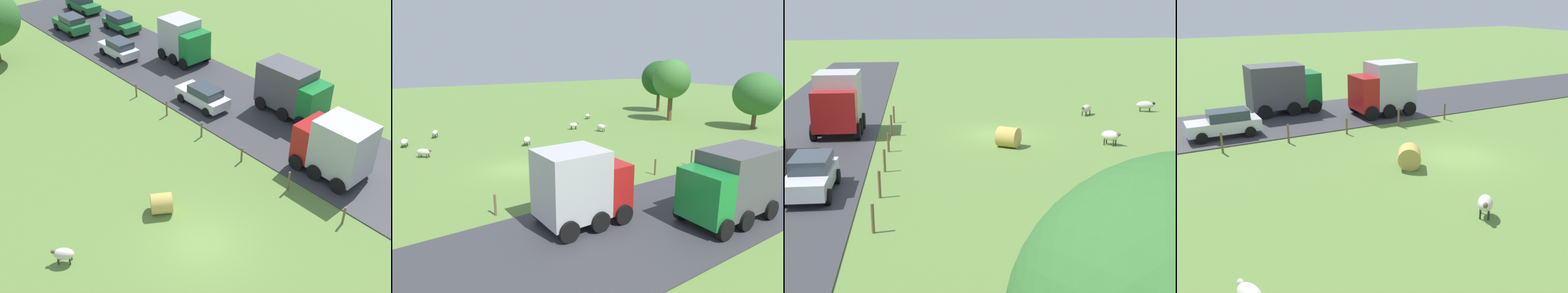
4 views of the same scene
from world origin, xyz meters
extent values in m
plane|color=olive|center=(0.00, 0.00, 0.00)|extent=(160.00, 160.00, 0.00)
cube|color=#38383D|center=(11.23, 0.00, 0.03)|extent=(8.00, 80.00, 0.06)
ellipsoid|color=beige|center=(-6.72, -5.00, 0.48)|extent=(1.14, 1.21, 0.49)
ellipsoid|color=brown|center=(-6.35, -4.58, 0.59)|extent=(0.31, 0.31, 0.20)
cylinder|color=#2D2823|center=(-6.61, -4.66, 0.15)|extent=(0.07, 0.07, 0.30)
cylinder|color=#2D2823|center=(-6.40, -4.84, 0.15)|extent=(0.07, 0.07, 0.30)
cylinder|color=#2D2823|center=(-7.03, -5.15, 0.15)|extent=(0.07, 0.07, 0.30)
cylinder|color=#2D2823|center=(-6.82, -5.33, 0.15)|extent=(0.07, 0.07, 0.30)
ellipsoid|color=beige|center=(-11.24, -5.81, 0.49)|extent=(1.31, 0.89, 0.55)
ellipsoid|color=black|center=(-11.78, -5.63, 0.61)|extent=(0.30, 0.25, 0.20)
cylinder|color=#2D2823|center=(-11.60, -5.85, 0.14)|extent=(0.07, 0.07, 0.28)
cylinder|color=#2D2823|center=(-11.50, -5.56, 0.14)|extent=(0.07, 0.07, 0.28)
cylinder|color=#2D2823|center=(-10.97, -6.05, 0.14)|extent=(0.07, 0.07, 0.28)
cylinder|color=#2D2823|center=(-10.88, -5.76, 0.14)|extent=(0.07, 0.07, 0.28)
ellipsoid|color=beige|center=(-14.20, 15.59, 0.47)|extent=(0.78, 1.01, 0.44)
ellipsoid|color=black|center=(-14.39, 15.98, 0.57)|extent=(0.27, 0.31, 0.20)
cylinder|color=#2D2823|center=(-14.42, 15.77, 0.15)|extent=(0.07, 0.07, 0.30)
cylinder|color=#2D2823|center=(-14.20, 15.87, 0.15)|extent=(0.07, 0.07, 0.30)
cylinder|color=#2D2823|center=(-14.21, 15.32, 0.15)|extent=(0.07, 0.07, 0.30)
cylinder|color=#2D2823|center=(-13.99, 15.42, 0.15)|extent=(0.07, 0.07, 0.30)
ellipsoid|color=beige|center=(-13.62, -2.86, 0.53)|extent=(1.18, 0.89, 0.46)
ellipsoid|color=silver|center=(-13.15, -3.08, 0.63)|extent=(0.31, 0.27, 0.20)
cylinder|color=#2D2823|center=(-13.29, -2.87, 0.18)|extent=(0.07, 0.07, 0.36)
cylinder|color=#2D2823|center=(-13.40, -3.10, 0.18)|extent=(0.07, 0.07, 0.36)
cylinder|color=#2D2823|center=(-13.83, -2.61, 0.18)|extent=(0.07, 0.07, 0.36)
cylinder|color=#2D2823|center=(-13.94, -2.84, 0.18)|extent=(0.07, 0.07, 0.36)
ellipsoid|color=silver|center=(-9.51, 10.53, 0.52)|extent=(0.69, 1.02, 0.47)
ellipsoid|color=brown|center=(-9.40, 10.96, 0.63)|extent=(0.24, 0.30, 0.20)
cylinder|color=#2D2823|center=(-9.57, 10.81, 0.17)|extent=(0.07, 0.07, 0.35)
cylinder|color=#2D2823|center=(-9.32, 10.75, 0.17)|extent=(0.07, 0.07, 0.35)
cylinder|color=#2D2823|center=(-9.70, 10.31, 0.17)|extent=(0.07, 0.07, 0.35)
cylinder|color=#2D2823|center=(-9.45, 10.25, 0.17)|extent=(0.07, 0.07, 0.35)
ellipsoid|color=silver|center=(-6.96, 12.42, 0.51)|extent=(1.21, 0.80, 0.54)
ellipsoid|color=silver|center=(-6.45, 12.55, 0.63)|extent=(0.30, 0.24, 0.20)
cylinder|color=#2D2823|center=(-6.70, 12.64, 0.15)|extent=(0.07, 0.07, 0.31)
cylinder|color=#2D2823|center=(-6.63, 12.35, 0.15)|extent=(0.07, 0.07, 0.31)
cylinder|color=#2D2823|center=(-7.29, 12.49, 0.15)|extent=(0.07, 0.07, 0.31)
cylinder|color=#2D2823|center=(-7.22, 12.20, 0.15)|extent=(0.07, 0.07, 0.31)
ellipsoid|color=silver|center=(-5.69, 3.30, 0.55)|extent=(1.10, 1.07, 0.55)
ellipsoid|color=brown|center=(-6.04, 3.62, 0.68)|extent=(0.31, 0.31, 0.20)
cylinder|color=#2D2823|center=(-5.99, 3.37, 0.17)|extent=(0.07, 0.07, 0.35)
cylinder|color=#2D2823|center=(-5.79, 3.60, 0.17)|extent=(0.07, 0.07, 0.35)
cylinder|color=#2D2823|center=(-5.59, 3.01, 0.17)|extent=(0.07, 0.07, 0.35)
cylinder|color=#2D2823|center=(-5.39, 3.23, 0.17)|extent=(0.07, 0.07, 0.35)
cylinder|color=tan|center=(-0.04, 3.09, 0.55)|extent=(1.54, 1.53, 1.11)
cylinder|color=brown|center=(1.22, 27.25, 1.05)|extent=(0.46, 0.46, 2.11)
ellipsoid|color=#336B2D|center=(1.22, 27.25, 3.84)|extent=(4.99, 4.99, 4.63)
cylinder|color=brown|center=(-7.65, 23.50, 1.69)|extent=(0.56, 0.56, 3.39)
ellipsoid|color=#3D7533|center=(-7.65, 23.50, 5.16)|extent=(4.59, 4.59, 4.73)
cylinder|color=brown|center=(-14.00, 27.85, 1.49)|extent=(0.44, 0.44, 2.97)
ellipsoid|color=#1E4C1E|center=(-14.00, 27.85, 4.80)|extent=(5.00, 5.00, 4.87)
cylinder|color=brown|center=(6.40, -3.83, 0.55)|extent=(0.12, 0.12, 1.11)
cylinder|color=brown|center=(6.40, -0.19, 0.63)|extent=(0.12, 0.12, 1.27)
cylinder|color=brown|center=(6.40, 3.46, 0.51)|extent=(0.12, 0.12, 1.01)
cylinder|color=brown|center=(6.40, 7.10, 0.55)|extent=(0.12, 0.12, 1.10)
cylinder|color=brown|center=(6.40, 10.75, 0.58)|extent=(0.12, 0.12, 1.16)
cylinder|color=brown|center=(6.40, 14.39, 0.54)|extent=(0.12, 0.12, 1.08)
cube|color=#197F33|center=(13.11, 3.39, 1.69)|extent=(2.33, 1.20, 2.30)
cube|color=#4C4C51|center=(13.11, 5.84, 2.01)|extent=(2.33, 3.70, 2.93)
cylinder|color=black|center=(14.27, 3.39, 0.54)|extent=(0.30, 0.96, 0.96)
cylinder|color=black|center=(11.94, 3.39, 0.54)|extent=(0.30, 0.96, 0.96)
cylinder|color=black|center=(14.27, 4.91, 0.54)|extent=(0.30, 0.96, 0.96)
cylinder|color=black|center=(11.94, 4.91, 0.54)|extent=(0.30, 0.96, 0.96)
cylinder|color=black|center=(14.27, 6.95, 0.54)|extent=(0.30, 0.96, 0.96)
cylinder|color=black|center=(11.94, 6.95, 0.54)|extent=(0.30, 0.96, 0.96)
cube|color=#B21919|center=(9.48, 0.76, 1.69)|extent=(2.46, 1.20, 2.30)
cube|color=#B2B2B7|center=(9.48, -1.31, 2.11)|extent=(2.46, 2.93, 3.13)
cylinder|color=black|center=(8.25, 0.76, 0.54)|extent=(0.30, 0.96, 0.96)
cylinder|color=black|center=(10.71, 0.76, 0.54)|extent=(0.30, 0.96, 0.96)
cylinder|color=black|center=(8.25, -0.57, 0.54)|extent=(0.30, 0.96, 0.96)
cylinder|color=black|center=(10.71, -0.57, 0.54)|extent=(0.30, 0.96, 0.96)
cylinder|color=black|center=(8.25, -2.19, 0.54)|extent=(0.30, 0.96, 0.96)
cylinder|color=black|center=(10.71, -2.19, 0.54)|extent=(0.30, 0.96, 0.96)
cube|color=silver|center=(9.20, 10.14, 0.72)|extent=(1.71, 4.16, 0.68)
cube|color=#333D47|center=(9.20, 9.83, 1.34)|extent=(1.50, 2.29, 0.56)
cylinder|color=black|center=(8.35, 11.50, 0.38)|extent=(0.22, 0.64, 0.64)
cylinder|color=black|center=(10.05, 11.50, 0.38)|extent=(0.22, 0.64, 0.64)
cylinder|color=black|center=(8.35, 8.79, 0.38)|extent=(0.22, 0.64, 0.64)
cylinder|color=black|center=(10.05, 8.79, 0.38)|extent=(0.22, 0.64, 0.64)
camera|label=1|loc=(-11.64, -12.83, 17.67)|focal=44.97mm
camera|label=2|loc=(21.95, -8.81, 7.58)|focal=31.56mm
camera|label=3|loc=(4.65, 33.44, 7.97)|focal=53.36mm
camera|label=4|loc=(-17.05, 14.15, 7.94)|focal=40.75mm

